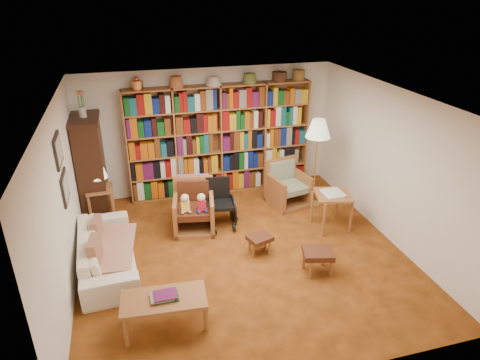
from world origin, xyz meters
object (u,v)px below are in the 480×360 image
object	(u,v)px
armchair_leather	(193,208)
footstool_b	(318,255)
side_table_papers	(332,199)
side_table_lamp	(100,196)
armchair_sage	(287,187)
floor_lamp	(318,132)
coffee_table	(164,301)
wheelchair	(220,204)
sofa	(107,251)
footstool_a	(260,239)

from	to	relation	value
armchair_leather	footstool_b	distance (m)	2.37
side_table_papers	armchair_leather	bearing A→B (deg)	164.30
side_table_lamp	side_table_papers	world-z (taller)	side_table_papers
side_table_lamp	armchair_sage	size ratio (longest dim) A/B	0.75
floor_lamp	coffee_table	world-z (taller)	floor_lamp
wheelchair	coffee_table	world-z (taller)	wheelchair
armchair_leather	side_table_papers	bearing A→B (deg)	-15.70
sofa	floor_lamp	distance (m)	4.14
armchair_sage	side_table_papers	size ratio (longest dim) A/B	1.22
floor_lamp	footstool_b	xyz separation A→B (m)	(-0.82, -1.99, -1.18)
armchair_sage	footstool_a	distance (m)	1.85
footstool_a	footstool_b	distance (m)	0.98
armchair_sage	floor_lamp	distance (m)	1.27
armchair_leather	armchair_sage	xyz separation A→B (m)	(1.92, 0.45, -0.04)
footstool_a	coffee_table	xyz separation A→B (m)	(-1.63, -1.22, 0.13)
armchair_sage	footstool_b	size ratio (longest dim) A/B	1.66
sofa	floor_lamp	xyz separation A→B (m)	(3.82, 1.04, 1.19)
footstool_a	footstool_b	size ratio (longest dim) A/B	0.84
side_table_lamp	floor_lamp	world-z (taller)	floor_lamp
footstool_a	footstool_b	xyz separation A→B (m)	(0.67, -0.70, 0.05)
floor_lamp	footstool_b	bearing A→B (deg)	-112.46
footstool_a	armchair_sage	bearing A→B (deg)	55.79
armchair_leather	floor_lamp	bearing A→B (deg)	4.90
footstool_a	sofa	bearing A→B (deg)	173.85
floor_lamp	coffee_table	xyz separation A→B (m)	(-3.13, -2.50, -1.11)
footstool_a	side_table_lamp	bearing A→B (deg)	144.02
armchair_sage	coffee_table	distance (m)	3.83
floor_lamp	sofa	bearing A→B (deg)	-164.84
side_table_lamp	floor_lamp	xyz separation A→B (m)	(3.92, -0.47, 1.00)
sofa	side_table_papers	world-z (taller)	side_table_papers
sofa	side_table_lamp	xyz separation A→B (m)	(-0.10, 1.51, 0.20)
side_table_lamp	wheelchair	bearing A→B (deg)	-18.91
wheelchair	side_table_lamp	bearing A→B (deg)	161.09
wheelchair	coffee_table	size ratio (longest dim) A/B	0.79
coffee_table	sofa	bearing A→B (deg)	115.38
footstool_a	coffee_table	bearing A→B (deg)	-143.29
side_table_lamp	coffee_table	size ratio (longest dim) A/B	0.59
coffee_table	side_table_lamp	bearing A→B (deg)	104.96
side_table_papers	coffee_table	bearing A→B (deg)	-151.84
armchair_sage	floor_lamp	size ratio (longest dim) A/B	0.50
side_table_papers	floor_lamp	bearing A→B (deg)	86.51
side_table_lamp	footstool_a	size ratio (longest dim) A/B	1.47
floor_lamp	armchair_leather	bearing A→B (deg)	-175.10
armchair_leather	footstool_a	bearing A→B (deg)	-50.99
wheelchair	floor_lamp	size ratio (longest dim) A/B	0.50
wheelchair	side_table_papers	distance (m)	1.96
side_table_lamp	coffee_table	distance (m)	3.08
side_table_lamp	footstool_b	world-z (taller)	side_table_lamp
floor_lamp	footstool_a	distance (m)	2.33
side_table_lamp	armchair_sage	world-z (taller)	armchair_sage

